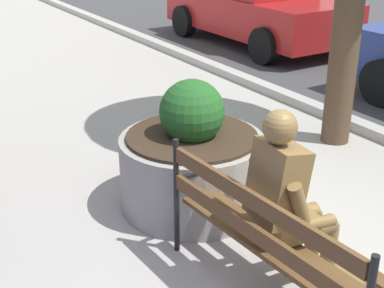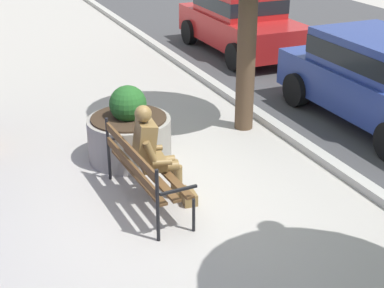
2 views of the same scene
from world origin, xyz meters
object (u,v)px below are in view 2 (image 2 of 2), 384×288
(parked_car_blue, at_px, (380,77))
(park_bench, at_px, (142,168))
(parked_car_red, at_px, (240,19))
(bronze_statue_seated, at_px, (156,155))
(concrete_planter, at_px, (129,133))

(parked_car_blue, bearing_deg, park_bench, -76.81)
(park_bench, bearing_deg, parked_car_blue, 103.19)
(park_bench, xyz_separation_m, parked_car_red, (-6.32, 4.77, 0.30))
(bronze_statue_seated, xyz_separation_m, parked_car_blue, (-1.09, 4.56, 0.17))
(bronze_statue_seated, relative_size, concrete_planter, 1.07)
(park_bench, height_order, bronze_statue_seated, bronze_statue_seated)
(concrete_planter, height_order, parked_car_red, parked_car_red)
(bronze_statue_seated, bearing_deg, parked_car_red, 144.02)
(bronze_statue_seated, relative_size, parked_car_blue, 0.33)
(bronze_statue_seated, bearing_deg, parked_car_blue, 103.37)
(concrete_planter, xyz_separation_m, parked_car_red, (-4.89, 4.50, 0.42))
(parked_car_blue, bearing_deg, parked_car_red, 180.00)
(park_bench, height_order, parked_car_red, parked_car_red)
(concrete_planter, bearing_deg, park_bench, -11.05)
(bronze_statue_seated, xyz_separation_m, concrete_planter, (-1.39, 0.07, -0.25))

